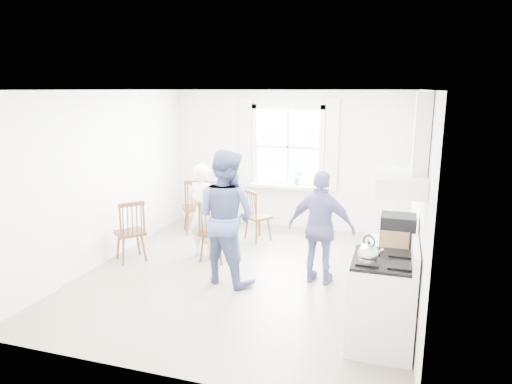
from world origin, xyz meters
name	(u,v)px	position (x,y,z in m)	size (l,w,h in m)	color
room_shell	(246,186)	(0.00, 0.00, 1.30)	(4.62, 5.12, 2.64)	gray
window_assembly	(287,152)	(0.00, 2.45, 1.46)	(1.88, 0.24, 1.70)	white
range_hood	(408,166)	(2.07, -1.35, 1.90)	(0.45, 0.76, 0.94)	silver
shelf_unit	(217,203)	(-1.40, 2.33, 0.40)	(0.40, 0.30, 0.80)	slate
gas_stove	(382,302)	(1.91, -1.35, 0.48)	(0.68, 0.76, 1.12)	white
kettle	(368,254)	(1.76, -1.51, 1.05)	(0.20, 0.20, 0.29)	silver
low_cabinet	(390,279)	(1.98, -0.65, 0.45)	(0.50, 0.55, 0.90)	silver
stereo_stack	(398,230)	(2.03, -0.69, 1.07)	(0.38, 0.34, 0.34)	black
cardboard_box	(394,237)	(2.00, -0.76, 1.00)	(0.31, 0.22, 0.20)	olive
windsor_chair_a	(196,201)	(-1.48, 1.52, 0.63)	(0.59, 0.59, 1.03)	#482917
windsor_chair_b	(212,225)	(-0.65, 0.29, 0.59)	(0.44, 0.43, 0.97)	#482917
windsor_chair_c	(131,225)	(-1.82, -0.07, 0.60)	(0.57, 0.57, 0.98)	#482917
person_left	(203,211)	(-0.87, 0.48, 0.75)	(0.55, 0.55, 1.50)	white
person_mid	(226,217)	(-0.20, -0.29, 0.92)	(0.90, 0.90, 1.84)	#475485
person_right	(321,228)	(1.05, 0.04, 0.78)	(0.92, 0.92, 1.56)	navy
potted_plant	(298,178)	(0.23, 2.36, 1.00)	(0.16, 0.16, 0.29)	#2F6B33
windsor_chair_d	(253,210)	(-0.36, 1.45, 0.56)	(0.54, 0.54, 0.92)	#482917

